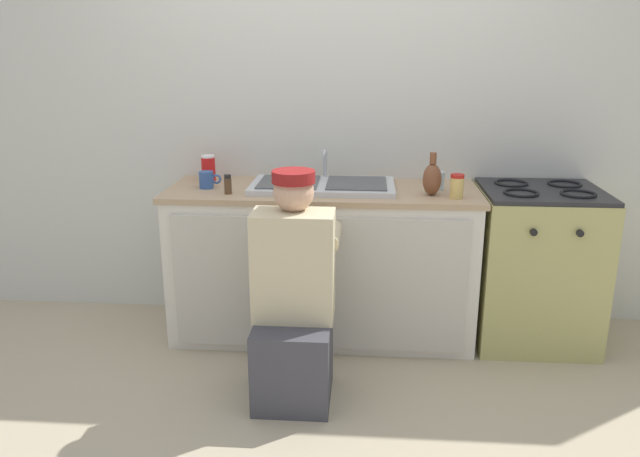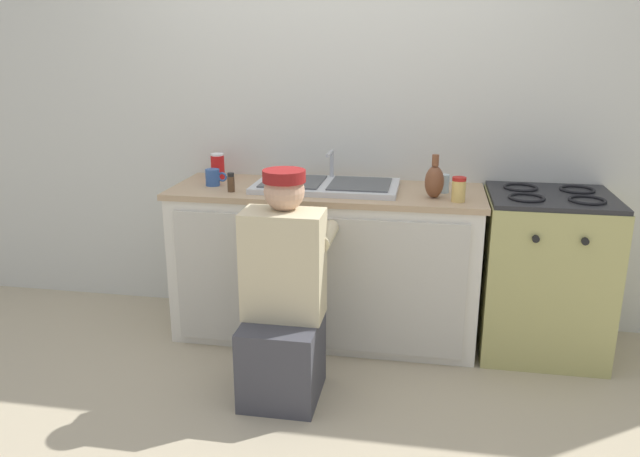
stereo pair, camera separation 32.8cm
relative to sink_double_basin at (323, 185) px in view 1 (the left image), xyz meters
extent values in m
plane|color=tan|center=(0.00, -0.30, -0.89)|extent=(12.00, 12.00, 0.00)
cube|color=silver|center=(0.00, 0.35, 0.36)|extent=(6.00, 0.10, 2.50)
cube|color=silver|center=(0.00, 0.00, -0.47)|extent=(1.70, 0.60, 0.84)
cube|color=beige|center=(-0.41, -0.31, -0.47)|extent=(0.75, 0.02, 0.74)
cube|color=beige|center=(0.41, -0.31, -0.47)|extent=(0.75, 0.02, 0.74)
cube|color=tan|center=(0.00, 0.00, -0.04)|extent=(1.74, 0.62, 0.03)
cube|color=silver|center=(0.00, 0.00, 0.00)|extent=(0.80, 0.44, 0.03)
cube|color=#4C4F51|center=(-0.19, 0.00, 0.01)|extent=(0.33, 0.35, 0.01)
cube|color=#4C4F51|center=(0.19, 0.00, 0.01)|extent=(0.33, 0.35, 0.01)
cylinder|color=#B7BABF|center=(0.00, 0.19, 0.07)|extent=(0.02, 0.02, 0.18)
cylinder|color=#B7BABF|center=(0.00, 0.11, 0.16)|extent=(0.02, 0.16, 0.02)
cube|color=tan|center=(1.21, 0.00, -0.46)|extent=(0.66, 0.60, 0.87)
cube|color=#262628|center=(1.21, 0.00, -0.01)|extent=(0.64, 0.59, 0.02)
torus|color=black|center=(1.06, -0.12, 0.00)|extent=(0.19, 0.19, 0.02)
torus|color=black|center=(1.36, -0.12, 0.00)|extent=(0.19, 0.19, 0.02)
torus|color=black|center=(1.06, 0.12, 0.00)|extent=(0.19, 0.19, 0.02)
torus|color=black|center=(1.36, 0.12, 0.00)|extent=(0.19, 0.19, 0.02)
cylinder|color=black|center=(1.10, -0.31, -0.16)|extent=(0.04, 0.02, 0.04)
cylinder|color=black|center=(1.33, -0.31, -0.16)|extent=(0.04, 0.02, 0.04)
cube|color=#3F3F47|center=(-0.09, -0.74, -0.69)|extent=(0.36, 0.40, 0.40)
cube|color=beige|center=(-0.09, -0.68, -0.23)|extent=(0.38, 0.22, 0.52)
sphere|color=tan|center=(-0.09, -0.64, 0.11)|extent=(0.19, 0.19, 0.19)
cylinder|color=maroon|center=(-0.09, -0.64, 0.18)|extent=(0.20, 0.20, 0.06)
cube|color=maroon|center=(-0.09, -0.56, 0.16)|extent=(0.13, 0.09, 0.02)
cylinder|color=beige|center=(-0.26, -0.48, -0.14)|extent=(0.08, 0.30, 0.08)
cylinder|color=beige|center=(0.08, -0.48, -0.14)|extent=(0.08, 0.30, 0.08)
cylinder|color=#ADC6CC|center=(0.64, 0.02, 0.03)|extent=(0.06, 0.06, 0.10)
cylinder|color=#513823|center=(-0.50, -0.17, 0.02)|extent=(0.04, 0.04, 0.08)
cylinder|color=black|center=(-0.50, -0.17, 0.08)|extent=(0.04, 0.04, 0.02)
cylinder|color=red|center=(-0.69, 0.15, 0.05)|extent=(0.08, 0.08, 0.14)
cylinder|color=white|center=(-0.69, 0.15, 0.13)|extent=(0.08, 0.08, 0.01)
cylinder|color=#335699|center=(-0.65, -0.04, 0.03)|extent=(0.08, 0.08, 0.09)
torus|color=#335699|center=(-0.59, -0.04, 0.03)|extent=(0.06, 0.01, 0.06)
cylinder|color=#DBB760|center=(0.72, -0.18, 0.04)|extent=(0.07, 0.07, 0.11)
cylinder|color=#B21E19|center=(0.72, -0.18, 0.10)|extent=(0.07, 0.07, 0.02)
ellipsoid|color=brown|center=(0.59, -0.12, 0.07)|extent=(0.10, 0.10, 0.17)
cylinder|color=brown|center=(0.59, -0.12, 0.18)|extent=(0.04, 0.04, 0.06)
camera|label=1|loc=(0.24, -3.41, 0.77)|focal=35.00mm
camera|label=2|loc=(0.57, -3.37, 0.77)|focal=35.00mm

